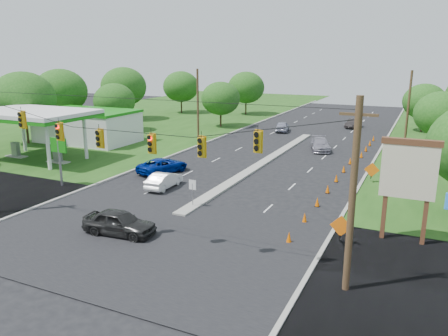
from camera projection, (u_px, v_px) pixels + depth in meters
The scene contains 41 objects.
ground at pixel (144, 238), 26.14m from camera, with size 160.00×160.00×0.00m, color black.
grass_left at pixel (41, 141), 56.00m from camera, with size 40.00×160.00×0.06m, color #1E4714.
cross_street at pixel (144, 238), 26.14m from camera, with size 160.00×14.00×0.02m, color black.
curb_left at pixel (215, 140), 56.60m from camera, with size 0.25×110.00×0.16m, color gray.
curb_right at pixel (378, 154), 48.31m from camera, with size 0.25×110.00×0.16m, color gray.
median at pixel (264, 163), 44.56m from camera, with size 1.00×34.00×0.18m, color gray.
median_sign at pixel (193, 188), 31.04m from camera, with size 0.55×0.06×2.05m.
signal_span at pixel (129, 161), 24.04m from camera, with size 25.60×0.32×9.00m.
utility_pole_far_left at pixel (198, 104), 56.46m from camera, with size 0.28×0.28×9.00m, color #422D1C.
utility_pole_far_right at pixel (408, 110), 50.58m from camera, with size 0.28×0.28×9.00m, color #422D1C.
gas_station at pixel (79, 124), 52.96m from camera, with size 18.40×19.70×5.20m.
pylon_sign at pixel (415, 176), 24.70m from camera, with size 5.90×2.30×6.12m.
cone_0 at pixel (289, 237), 25.38m from camera, with size 0.32×0.32×0.70m, color #E95E01.
cone_1 at pixel (305, 218), 28.45m from camera, with size 0.32×0.32×0.70m, color #E95E01.
cone_2 at pixel (317, 202), 31.52m from camera, with size 0.32×0.32×0.70m, color #E95E01.
cone_3 at pixel (328, 189), 34.59m from camera, with size 0.32×0.32×0.70m, color #E95E01.
cone_4 at pixel (336, 178), 37.66m from camera, with size 0.32×0.32×0.70m, color #E95E01.
cone_5 at pixel (344, 169), 40.73m from camera, with size 0.32×0.32×0.70m, color #E95E01.
cone_6 at pixel (350, 161), 43.80m from camera, with size 0.32×0.32×0.70m, color #E95E01.
cone_7 at pixel (361, 155), 46.62m from camera, with size 0.32×0.32×0.70m, color #E95E01.
cone_8 at pixel (366, 148), 49.69m from camera, with size 0.32×0.32×0.70m, color #E95E01.
cone_9 at pixel (370, 143), 52.76m from camera, with size 0.32×0.32×0.70m, color #E95E01.
cone_10 at pixel (374, 138), 55.83m from camera, with size 0.32×0.32×0.70m, color #E95E01.
work_sign_0 at pixel (341, 227), 24.94m from camera, with size 1.27×0.58×1.37m.
work_sign_1 at pixel (372, 170), 37.22m from camera, with size 1.27×0.58×1.37m.
work_sign_2 at pixel (387, 142), 49.50m from camera, with size 1.27×0.58×1.37m.
tree_1 at pixel (24, 98), 52.85m from camera, with size 7.56×7.56×8.82m.
tree_2 at pixel (114, 101), 62.04m from camera, with size 5.88×5.88×6.86m.
tree_3 at pixel (124, 87), 72.97m from camera, with size 7.56×7.56×8.82m.
tree_4 at pixel (181, 87), 82.00m from camera, with size 6.72×6.72×7.84m.
tree_5 at pixel (221, 98), 65.89m from camera, with size 5.88×5.88×6.86m.
tree_6 at pixel (246, 87), 79.71m from camera, with size 6.72×6.72×7.84m.
tree_9 at pixel (441, 114), 48.31m from camera, with size 5.88×5.88×6.86m.
tree_12 at pixel (424, 102), 61.41m from camera, with size 5.88×5.88×6.86m.
tree_14 at pixel (61, 91), 63.26m from camera, with size 7.56×7.56×8.82m.
black_sedan at pixel (119, 223), 26.47m from camera, with size 1.83×4.54×1.55m, color black.
white_sedan at pixel (164, 180), 35.93m from camera, with size 1.40×4.00×1.32m, color white.
blue_pickup at pixel (163, 166), 40.52m from camera, with size 2.32×5.03×1.40m, color navy.
silver_car_far at pixel (320, 144), 50.14m from camera, with size 2.01×4.93×1.43m, color gray.
silver_car_oncoming at pixel (282, 126), 62.64m from camera, with size 1.73×4.30×1.46m, color #9295AA.
dark_car_receding at pixel (353, 123), 65.99m from camera, with size 1.44×4.14×1.36m, color black.
Camera 1 is at (14.62, -19.95, 10.59)m, focal length 35.00 mm.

